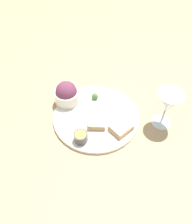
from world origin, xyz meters
name	(u,v)px	position (x,y,z in m)	size (l,w,h in m)	color
ground_plane	(96,117)	(0.00, 0.00, 0.00)	(4.00, 4.00, 0.00)	tan
dinner_plate	(96,116)	(0.00, 0.00, 0.01)	(0.34, 0.34, 0.01)	silver
salad_bowl	(67,94)	(-0.12, 0.09, 0.05)	(0.10, 0.10, 0.10)	silver
sauce_ramekin	(81,137)	(-0.06, -0.11, 0.03)	(0.05, 0.05, 0.04)	#4C4C4C
cheese_toast_near	(121,128)	(0.09, -0.08, 0.03)	(0.10, 0.10, 0.03)	tan
cheese_toast_far	(96,122)	(0.00, -0.05, 0.03)	(0.07, 0.07, 0.03)	tan
wine_glass	(168,104)	(0.26, -0.04, 0.11)	(0.10, 0.10, 0.16)	silver
garnish	(94,96)	(0.00, 0.09, 0.03)	(0.03, 0.03, 0.03)	#477533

